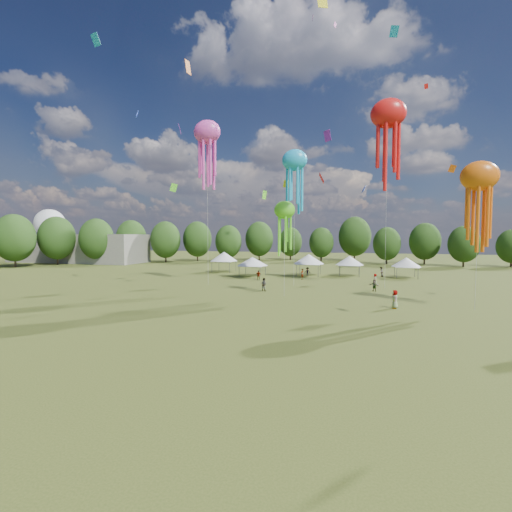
# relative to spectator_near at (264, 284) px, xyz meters

# --- Properties ---
(ground) EXTENTS (300.00, 300.00, 0.00)m
(ground) POSITION_rel_spectator_near_xyz_m (7.11, -35.41, -0.89)
(ground) COLOR #384416
(ground) RESTS_ON ground
(spectator_near) EXTENTS (1.03, 0.91, 1.78)m
(spectator_near) POSITION_rel_spectator_near_xyz_m (0.00, 0.00, 0.00)
(spectator_near) COLOR gray
(spectator_near) RESTS_ON ground
(spectators_far) EXTENTS (21.56, 30.20, 1.93)m
(spectators_far) POSITION_rel_spectator_near_xyz_m (10.38, 10.18, -0.01)
(spectators_far) COLOR gray
(spectators_far) RESTS_ON ground
(festival_tents) EXTENTS (40.47, 10.77, 4.26)m
(festival_tents) POSITION_rel_spectator_near_xyz_m (1.55, 20.43, 2.12)
(festival_tents) COLOR #47474C
(festival_tents) RESTS_ON ground
(show_kites) EXTENTS (37.68, 16.10, 26.82)m
(show_kites) POSITION_rel_spectator_near_xyz_m (7.87, 3.68, 17.89)
(show_kites) COLOR #1AA6DF
(show_kites) RESTS_ON ground
(small_kites) EXTENTS (69.71, 58.84, 37.54)m
(small_kites) POSITION_rel_spectator_near_xyz_m (7.05, 7.69, 28.92)
(small_kites) COLOR #1AA6DF
(small_kites) RESTS_ON ground
(treeline) EXTENTS (201.57, 95.24, 13.43)m
(treeline) POSITION_rel_spectator_near_xyz_m (3.25, 27.11, 5.66)
(treeline) COLOR #38281C
(treeline) RESTS_ON ground
(hangar) EXTENTS (40.00, 12.00, 8.00)m
(hangar) POSITION_rel_spectator_near_xyz_m (-64.89, 36.59, 3.11)
(hangar) COLOR gray
(hangar) RESTS_ON ground
(radome) EXTENTS (9.00, 9.00, 16.00)m
(radome) POSITION_rel_spectator_near_xyz_m (-80.89, 42.59, 9.10)
(radome) COLOR white
(radome) RESTS_ON ground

